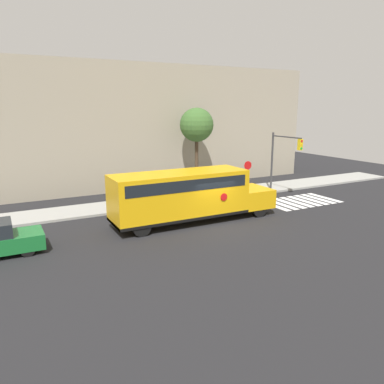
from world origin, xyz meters
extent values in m
plane|color=black|center=(0.00, 0.00, 0.00)|extent=(60.00, 60.00, 0.00)
cube|color=#9E9E99|center=(0.00, 6.50, 0.07)|extent=(44.00, 3.00, 0.15)
cube|color=#9E937F|center=(0.00, 13.00, 5.03)|extent=(32.00, 4.00, 10.07)
cube|color=white|center=(5.85, 2.00, 0.00)|extent=(0.50, 3.20, 0.01)
cube|color=white|center=(6.55, 2.00, 0.00)|extent=(0.50, 3.20, 0.01)
cube|color=white|center=(7.25, 2.00, 0.00)|extent=(0.50, 3.20, 0.01)
cube|color=white|center=(7.95, 2.00, 0.00)|extent=(0.50, 3.20, 0.01)
cube|color=white|center=(8.65, 2.00, 0.00)|extent=(0.50, 3.20, 0.01)
cube|color=white|center=(9.35, 2.00, 0.00)|extent=(0.50, 3.20, 0.01)
cube|color=white|center=(10.05, 2.00, 0.00)|extent=(0.50, 3.20, 0.01)
cube|color=white|center=(10.75, 2.00, 0.00)|extent=(0.50, 3.20, 0.01)
cube|color=#EAA80F|center=(-1.64, 1.38, 1.74)|extent=(7.94, 2.50, 2.57)
cube|color=#EAA80F|center=(3.39, 1.38, 1.03)|extent=(2.12, 2.50, 1.16)
cube|color=black|center=(-1.64, 1.38, 0.53)|extent=(7.94, 2.54, 0.16)
cube|color=black|center=(-1.64, 1.38, 2.47)|extent=(7.31, 2.53, 0.64)
cylinder|color=red|center=(0.54, 0.09, 1.61)|extent=(0.44, 0.02, 0.44)
cylinder|color=black|center=(3.28, 2.46, 0.50)|extent=(1.00, 0.30, 1.00)
cylinder|color=black|center=(3.28, 0.30, 0.50)|extent=(1.00, 0.30, 1.00)
cylinder|color=black|center=(-4.41, 2.46, 0.50)|extent=(1.00, 0.30, 1.00)
cylinder|color=black|center=(-4.41, 0.30, 0.50)|extent=(1.00, 0.30, 1.00)
cylinder|color=black|center=(-9.95, 1.68, 0.32)|extent=(0.64, 0.22, 0.64)
cylinder|color=black|center=(-9.95, 0.15, 0.32)|extent=(0.64, 0.22, 0.64)
cylinder|color=#38383A|center=(6.31, 5.76, 1.15)|extent=(0.07, 0.07, 2.29)
cylinder|color=red|center=(6.31, 5.72, 2.26)|extent=(0.67, 0.03, 0.67)
cylinder|color=#38383A|center=(8.64, 5.70, 2.35)|extent=(0.16, 0.16, 4.71)
cylinder|color=#38383A|center=(8.64, 4.15, 4.46)|extent=(0.10, 3.09, 0.10)
cube|color=yellow|center=(8.64, 2.71, 4.01)|extent=(0.28, 0.28, 0.80)
cylinder|color=red|center=(8.64, 2.56, 4.27)|extent=(0.18, 0.02, 0.18)
cylinder|color=#EAB214|center=(8.64, 2.56, 4.01)|extent=(0.18, 0.02, 0.18)
cylinder|color=green|center=(8.64, 2.56, 3.75)|extent=(0.18, 0.02, 0.18)
cylinder|color=#423323|center=(3.59, 8.97, 2.23)|extent=(0.29, 0.29, 4.46)
sphere|color=#3D662D|center=(3.59, 8.97, 5.26)|extent=(2.68, 2.68, 2.68)
camera|label=1|loc=(-10.80, -17.45, 6.62)|focal=35.00mm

